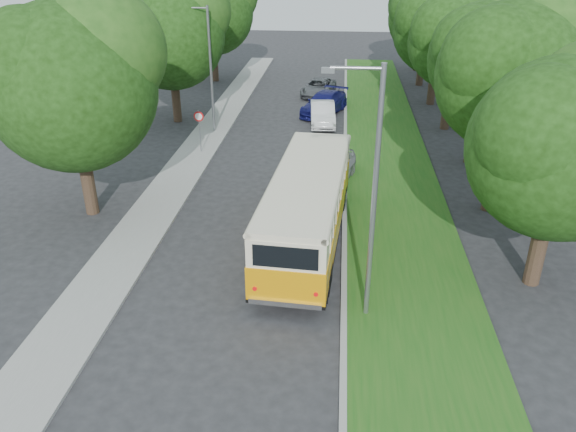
# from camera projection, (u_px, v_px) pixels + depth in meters

# --- Properties ---
(ground) EXTENTS (120.00, 120.00, 0.00)m
(ground) POSITION_uv_depth(u_px,v_px,m) (246.00, 268.00, 20.64)
(ground) COLOR #262629
(ground) RESTS_ON ground
(curb) EXTENTS (0.20, 70.00, 0.15)m
(curb) POSITION_uv_depth(u_px,v_px,m) (345.00, 212.00, 24.77)
(curb) COLOR gray
(curb) RESTS_ON ground
(grass_verge) EXTENTS (4.50, 70.00, 0.13)m
(grass_verge) POSITION_uv_depth(u_px,v_px,m) (398.00, 214.00, 24.57)
(grass_verge) COLOR #1D5516
(grass_verge) RESTS_ON ground
(sidewalk) EXTENTS (2.20, 70.00, 0.12)m
(sidewalk) POSITION_uv_depth(u_px,v_px,m) (159.00, 204.00, 25.48)
(sidewalk) COLOR gray
(sidewalk) RESTS_ON ground
(treeline) EXTENTS (24.27, 41.91, 9.46)m
(treeline) POSITION_uv_depth(u_px,v_px,m) (342.00, 31.00, 33.81)
(treeline) COLOR #332319
(treeline) RESTS_ON ground
(lamppost_near) EXTENTS (1.71, 0.16, 8.00)m
(lamppost_near) POSITION_uv_depth(u_px,v_px,m) (371.00, 191.00, 16.12)
(lamppost_near) COLOR gray
(lamppost_near) RESTS_ON ground
(lamppost_far) EXTENTS (1.71, 0.16, 7.50)m
(lamppost_far) POSITION_uv_depth(u_px,v_px,m) (209.00, 65.00, 33.50)
(lamppost_far) COLOR gray
(lamppost_far) RESTS_ON ground
(warning_sign) EXTENTS (0.56, 0.10, 2.50)m
(warning_sign) POSITION_uv_depth(u_px,v_px,m) (199.00, 124.00, 30.95)
(warning_sign) COLOR gray
(warning_sign) RESTS_ON ground
(vintage_bus) EXTENTS (3.35, 10.38, 3.04)m
(vintage_bus) POSITION_uv_depth(u_px,v_px,m) (307.00, 209.00, 21.64)
(vintage_bus) COLOR orange
(vintage_bus) RESTS_ON ground
(car_silver) EXTENTS (2.79, 4.82, 1.54)m
(car_silver) POSITION_uv_depth(u_px,v_px,m) (331.00, 169.00, 27.52)
(car_silver) COLOR #A4A4A8
(car_silver) RESTS_ON ground
(car_white) EXTENTS (1.85, 4.47, 1.44)m
(car_white) POSITION_uv_depth(u_px,v_px,m) (323.00, 114.00, 36.36)
(car_white) COLOR white
(car_white) RESTS_ON ground
(car_blue) EXTENTS (3.59, 5.41, 1.46)m
(car_blue) POSITION_uv_depth(u_px,v_px,m) (324.00, 103.00, 38.64)
(car_blue) COLOR navy
(car_blue) RESTS_ON ground
(car_grey) EXTENTS (2.88, 4.75, 1.23)m
(car_grey) POSITION_uv_depth(u_px,v_px,m) (318.00, 87.00, 43.26)
(car_grey) COLOR #5A5D62
(car_grey) RESTS_ON ground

